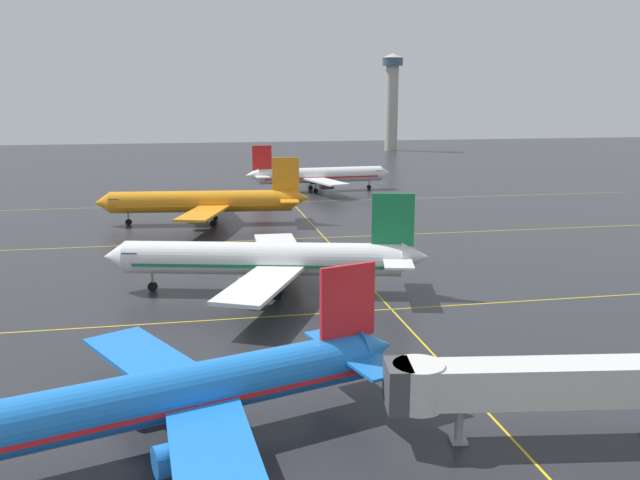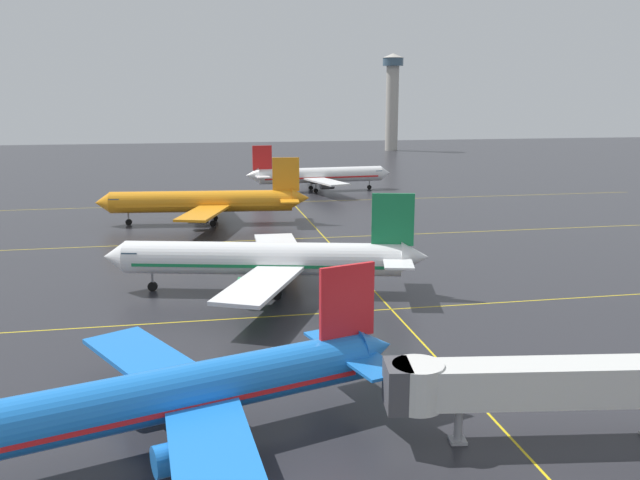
{
  "view_description": "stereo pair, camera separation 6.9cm",
  "coord_description": "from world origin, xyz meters",
  "px_view_note": "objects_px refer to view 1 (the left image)",
  "views": [
    {
      "loc": [
        -20.14,
        -29.77,
        22.44
      ],
      "look_at": [
        -4.44,
        53.06,
        3.98
      ],
      "focal_mm": 37.06,
      "sensor_mm": 36.0,
      "label": 1
    },
    {
      "loc": [
        -20.07,
        -29.78,
        22.44
      ],
      "look_at": [
        -4.44,
        53.06,
        3.98
      ],
      "focal_mm": 37.06,
      "sensor_mm": 36.0,
      "label": 2
    }
  ],
  "objects_px": {
    "airliner_third_row": "(205,202)",
    "jet_bridge": "(522,384)",
    "airliner_second_row": "(266,259)",
    "control_tower": "(392,95)",
    "airliner_front_gate": "(169,396)",
    "airliner_far_left_stand": "(319,175)"
  },
  "relations": [
    {
      "from": "airliner_third_row",
      "to": "jet_bridge",
      "type": "distance_m",
      "value": 82.98
    },
    {
      "from": "airliner_second_row",
      "to": "airliner_third_row",
      "type": "distance_m",
      "value": 44.43
    },
    {
      "from": "airliner_third_row",
      "to": "jet_bridge",
      "type": "xyz_separation_m",
      "value": [
        19.0,
        -80.77,
        0.04
      ]
    },
    {
      "from": "control_tower",
      "to": "airliner_front_gate",
      "type": "bearing_deg",
      "value": -110.07
    },
    {
      "from": "airliner_front_gate",
      "to": "control_tower",
      "type": "relative_size",
      "value": 0.86
    },
    {
      "from": "airliner_far_left_stand",
      "to": "control_tower",
      "type": "height_order",
      "value": "control_tower"
    },
    {
      "from": "airliner_front_gate",
      "to": "airliner_far_left_stand",
      "type": "bearing_deg",
      "value": 74.76
    },
    {
      "from": "airliner_second_row",
      "to": "airliner_far_left_stand",
      "type": "height_order",
      "value": "airliner_second_row"
    },
    {
      "from": "airliner_front_gate",
      "to": "control_tower",
      "type": "bearing_deg",
      "value": 69.93
    },
    {
      "from": "airliner_front_gate",
      "to": "airliner_third_row",
      "type": "relative_size",
      "value": 0.89
    },
    {
      "from": "control_tower",
      "to": "airliner_far_left_stand",
      "type": "bearing_deg",
      "value": -114.69
    },
    {
      "from": "airliner_front_gate",
      "to": "airliner_far_left_stand",
      "type": "relative_size",
      "value": 0.94
    },
    {
      "from": "airliner_front_gate",
      "to": "airliner_second_row",
      "type": "distance_m",
      "value": 34.85
    },
    {
      "from": "jet_bridge",
      "to": "control_tower",
      "type": "height_order",
      "value": "control_tower"
    },
    {
      "from": "airliner_front_gate",
      "to": "jet_bridge",
      "type": "distance_m",
      "value": 22.91
    },
    {
      "from": "airliner_third_row",
      "to": "control_tower",
      "type": "relative_size",
      "value": 0.96
    },
    {
      "from": "control_tower",
      "to": "airliner_third_row",
      "type": "bearing_deg",
      "value": -117.9
    },
    {
      "from": "airliner_second_row",
      "to": "airliner_front_gate",
      "type": "bearing_deg",
      "value": -106.48
    },
    {
      "from": "airliner_third_row",
      "to": "airliner_far_left_stand",
      "type": "relative_size",
      "value": 1.06
    },
    {
      "from": "jet_bridge",
      "to": "airliner_far_left_stand",
      "type": "bearing_deg",
      "value": 85.85
    },
    {
      "from": "airliner_front_gate",
      "to": "airliner_far_left_stand",
      "type": "height_order",
      "value": "airliner_far_left_stand"
    },
    {
      "from": "airliner_third_row",
      "to": "control_tower",
      "type": "bearing_deg",
      "value": 62.1
    }
  ]
}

